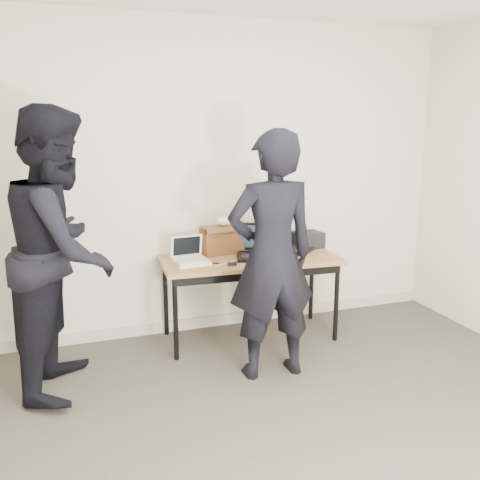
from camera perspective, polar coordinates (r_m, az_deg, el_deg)
name	(u,v)px	position (r m, az deg, el deg)	size (l,w,h in m)	color
room	(330,232)	(2.59, 9.53, 0.87)	(4.60, 4.60, 2.80)	#413B32
desk	(250,265)	(4.54, 1.11, -2.66)	(1.53, 0.73, 0.72)	brown
laptop_beige	(190,258)	(4.37, -5.31, -1.92)	(0.29, 0.28, 0.22)	beige
laptop_center	(258,249)	(4.56, 1.92, -1.00)	(0.45, 0.44, 0.28)	black
laptop_right	(292,243)	(4.81, 5.53, -0.36)	(0.48, 0.48, 0.25)	black
leather_satchel	(222,239)	(4.64, -1.91, 0.08)	(0.38, 0.23, 0.25)	brown
tissue	(225,221)	(4.62, -1.60, 2.01)	(0.13, 0.10, 0.08)	white
equipment_box	(308,240)	(4.92, 7.26, 0.04)	(0.24, 0.21, 0.14)	black
power_brick	(232,264)	(4.29, -0.86, -2.57)	(0.07, 0.04, 0.03)	black
cables	(256,257)	(4.53, 1.68, -1.85)	(1.16, 0.42, 0.01)	silver
person_typist	(272,257)	(3.84, 3.40, -1.78)	(0.66, 0.43, 1.81)	black
person_observer	(62,251)	(3.87, -18.48, -1.12)	(0.96, 0.75, 1.97)	black
baseboard	(207,321)	(4.98, -3.50, -8.67)	(4.50, 0.03, 0.10)	#B3A594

